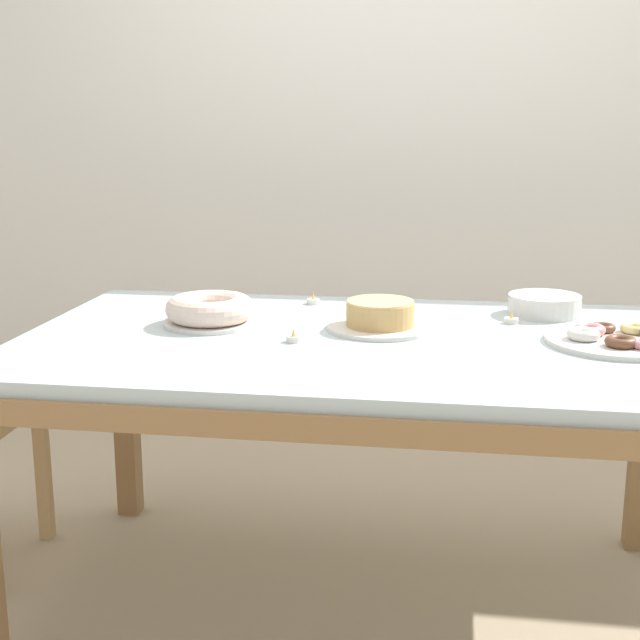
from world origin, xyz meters
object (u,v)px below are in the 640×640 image
(tealight_centre, at_px, (313,301))
(cake_chocolate_round, at_px, (380,317))
(plate_stack, at_px, (544,305))
(tealight_near_front, at_px, (294,338))
(tealight_left_edge, at_px, (511,320))
(cake_golden_bundt, at_px, (210,311))
(pastry_platter, at_px, (618,339))

(tealight_centre, bearing_deg, cake_chocolate_round, -52.41)
(plate_stack, distance_m, tealight_near_front, 0.79)
(plate_stack, height_order, tealight_left_edge, plate_stack)
(plate_stack, distance_m, tealight_left_edge, 0.16)
(cake_chocolate_round, bearing_deg, plate_stack, 29.23)
(cake_golden_bundt, bearing_deg, pastry_platter, -2.47)
(tealight_left_edge, height_order, tealight_centre, same)
(tealight_left_edge, bearing_deg, cake_golden_bundt, -170.00)
(cake_chocolate_round, bearing_deg, tealight_near_front, -140.46)
(plate_stack, relative_size, tealight_near_front, 5.25)
(pastry_platter, distance_m, plate_stack, 0.36)
(pastry_platter, xyz_separation_m, plate_stack, (-0.16, 0.32, 0.02))
(cake_chocolate_round, height_order, tealight_left_edge, cake_chocolate_round)
(cake_golden_bundt, relative_size, tealight_left_edge, 6.53)
(pastry_platter, bearing_deg, tealight_left_edge, 142.96)
(tealight_centre, bearing_deg, tealight_near_front, -86.80)
(cake_golden_bundt, relative_size, pastry_platter, 0.71)
(pastry_platter, distance_m, tealight_left_edge, 0.32)
(tealight_near_front, distance_m, tealight_centre, 0.48)
(cake_chocolate_round, relative_size, tealight_centre, 7.29)
(cake_chocolate_round, height_order, tealight_near_front, cake_chocolate_round)
(cake_golden_bundt, relative_size, tealight_near_front, 6.53)
(cake_chocolate_round, bearing_deg, tealight_centre, 127.59)
(cake_golden_bundt, relative_size, tealight_centre, 6.53)
(pastry_platter, bearing_deg, tealight_centre, 156.54)
(tealight_near_front, bearing_deg, pastry_platter, 7.52)
(cake_golden_bundt, distance_m, tealight_near_front, 0.31)
(tealight_left_edge, height_order, tealight_near_front, same)
(cake_chocolate_round, xyz_separation_m, pastry_platter, (0.61, -0.06, -0.02))
(pastry_platter, relative_size, plate_stack, 1.75)
(pastry_platter, height_order, tealight_centre, pastry_platter)
(tealight_left_edge, bearing_deg, cake_chocolate_round, -160.01)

